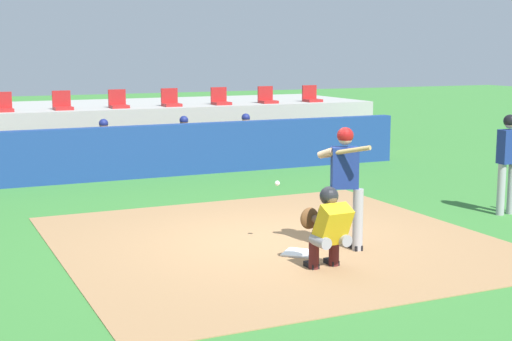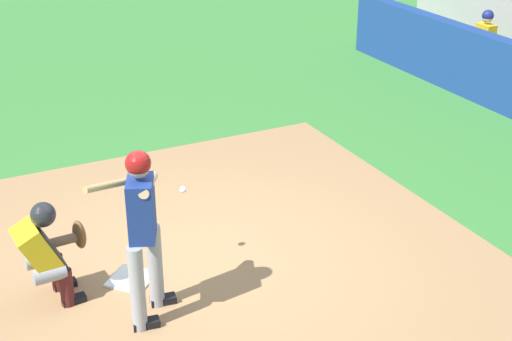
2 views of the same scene
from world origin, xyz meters
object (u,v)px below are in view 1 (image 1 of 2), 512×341
object	(u,v)px
stadium_seat_2	(3,106)
stadium_seat_6	(220,100)
stadium_seat_4	(118,103)
stadium_seat_5	(171,101)
on_deck_batter	(509,158)
stadium_seat_8	(311,97)
home_plate	(300,253)
catcher_crouched	(328,225)
dugout_player_1	(106,146)
stadium_seat_7	(267,98)
dugout_player_3	(248,138)
stadium_seat_3	(62,104)
batter_at_plate	(344,180)
dugout_player_2	(186,142)

from	to	relation	value
stadium_seat_2	stadium_seat_6	world-z (taller)	same
stadium_seat_4	stadium_seat_5	distance (m)	1.44
stadium_seat_2	on_deck_batter	bearing A→B (deg)	-51.39
on_deck_batter	stadium_seat_8	world-z (taller)	stadium_seat_8
home_plate	catcher_crouched	distance (m)	1.00
catcher_crouched	on_deck_batter	distance (m)	4.90
dugout_player_1	stadium_seat_7	xyz separation A→B (m)	(5.18, 2.03, 0.86)
dugout_player_1	dugout_player_3	bearing A→B (deg)	0.00
stadium_seat_3	stadium_seat_7	xyz separation A→B (m)	(5.78, 0.00, 0.00)
dugout_player_1	stadium_seat_5	distance (m)	3.18
stadium_seat_6	stadium_seat_8	size ratio (longest dim) A/B	1.00
on_deck_batter	stadium_seat_6	world-z (taller)	stadium_seat_6
stadium_seat_5	stadium_seat_8	xyz separation A→B (m)	(4.33, 0.00, 0.00)
stadium_seat_2	stadium_seat_7	world-z (taller)	same
dugout_player_3	stadium_seat_2	xyz separation A→B (m)	(-5.71, 2.03, 0.86)
catcher_crouched	stadium_seat_2	world-z (taller)	stadium_seat_2
home_plate	dugout_player_1	distance (m)	8.21
batter_at_plate	stadium_seat_8	world-z (taller)	stadium_seat_8
batter_at_plate	catcher_crouched	size ratio (longest dim) A/B	0.98
catcher_crouched	stadium_seat_6	distance (m)	11.41
on_deck_batter	dugout_player_2	xyz separation A→B (m)	(-3.44, 7.33, -0.35)
home_plate	dugout_player_3	bearing A→B (deg)	70.90
batter_at_plate	dugout_player_1	size ratio (longest dim) A/B	1.39
on_deck_batter	stadium_seat_7	xyz separation A→B (m)	(-0.26, 9.36, 0.51)
batter_at_plate	stadium_seat_7	xyz separation A→B (m)	(3.64, 10.21, 0.50)
stadium_seat_3	dugout_player_2	bearing A→B (deg)	-38.12
stadium_seat_2	stadium_seat_3	xyz separation A→B (m)	(1.44, 0.00, 0.00)
stadium_seat_7	stadium_seat_3	bearing A→B (deg)	180.00
dugout_player_3	stadium_seat_3	world-z (taller)	stadium_seat_3
home_plate	stadium_seat_8	world-z (taller)	stadium_seat_8
home_plate	stadium_seat_3	world-z (taller)	stadium_seat_3
stadium_seat_5	stadium_seat_7	xyz separation A→B (m)	(2.89, 0.00, 0.00)
batter_at_plate	stadium_seat_8	bearing A→B (deg)	63.52
stadium_seat_2	stadium_seat_7	bearing A→B (deg)	0.00
stadium_seat_4	stadium_seat_7	size ratio (longest dim) A/B	1.00
on_deck_batter	stadium_seat_4	size ratio (longest dim) A/B	3.72
stadium_seat_8	stadium_seat_6	bearing A→B (deg)	180.00
catcher_crouched	stadium_seat_5	xyz separation A→B (m)	(1.46, 10.99, 0.93)
stadium_seat_6	stadium_seat_3	bearing A→B (deg)	180.00
stadium_seat_6	stadium_seat_4	bearing A→B (deg)	180.00
on_deck_batter	stadium_seat_7	distance (m)	9.38
home_plate	stadium_seat_7	bearing A→B (deg)	66.94
dugout_player_2	on_deck_batter	bearing A→B (deg)	-64.85
dugout_player_3	stadium_seat_5	distance (m)	2.60
dugout_player_3	stadium_seat_4	world-z (taller)	stadium_seat_4
batter_at_plate	stadium_seat_8	distance (m)	11.42
dugout_player_3	stadium_seat_5	xyz separation A→B (m)	(-1.38, 2.03, 0.86)
stadium_seat_2	stadium_seat_6	xyz separation A→B (m)	(5.78, 0.00, 0.00)
stadium_seat_4	stadium_seat_8	size ratio (longest dim) A/B	1.00
catcher_crouched	dugout_player_1	size ratio (longest dim) A/B	1.41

